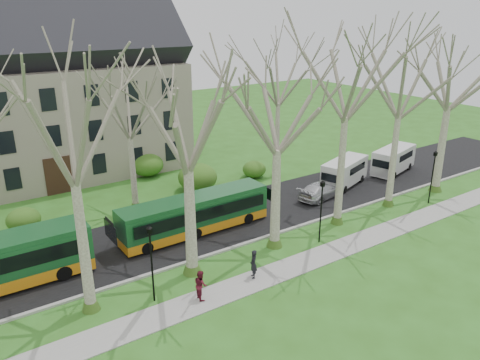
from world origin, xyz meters
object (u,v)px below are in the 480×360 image
Objects in this scene: van_b at (393,160)px; bus_follow at (195,214)px; van_a at (344,173)px; sedan at (321,190)px; pedestrian_a at (253,264)px; pedestrian_b at (201,285)px.

bus_follow is at bearing 166.73° from van_b.
bus_follow is at bearing 164.48° from van_a.
van_a is 0.98× the size of van_b.
pedestrian_a reaches higher than sedan.
pedestrian_a is at bearing -171.38° from van_a.
pedestrian_b is (-3.56, -0.13, -0.03)m from pedestrian_a.
sedan is at bearing 144.17° from pedestrian_a.
bus_follow reaches higher than van_b.
van_b is (10.23, 0.96, 0.53)m from sedan.
van_a is at bearing 164.27° from van_b.
van_a reaches higher than pedestrian_a.
bus_follow reaches higher than sedan.
bus_follow is 6.28× the size of pedestrian_a.
van_a is at bearing 1.98° from bus_follow.
van_b is at bearing -95.27° from sedan.
van_b is at bearing 0.95° from bus_follow.
bus_follow is 21.88m from van_b.
bus_follow is 2.36× the size of sedan.
pedestrian_b is (-3.70, -7.25, -0.52)m from bus_follow.
pedestrian_a is 3.56m from pedestrian_b.
van_b is 3.19× the size of pedestrian_a.
van_a reaches higher than sedan.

